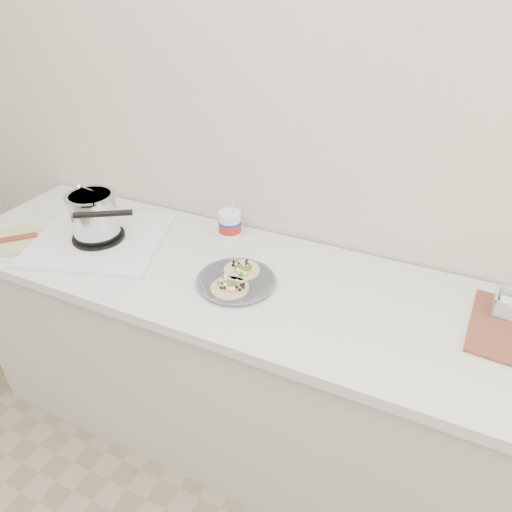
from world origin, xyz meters
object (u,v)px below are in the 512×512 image
at_px(tub, 230,222).
at_px(stove, 96,224).
at_px(taco_plate, 236,279).
at_px(bacon_plate, 17,240).

bearing_deg(tub, stove, -151.11).
relative_size(taco_plate, bacon_plate, 1.18).
bearing_deg(taco_plate, tub, 120.67).
xyz_separation_m(stove, tub, (0.46, 0.25, -0.01)).
bearing_deg(bacon_plate, tub, 27.57).
height_order(tub, bacon_plate, tub).
height_order(taco_plate, bacon_plate, taco_plate).
bearing_deg(taco_plate, bacon_plate, -172.56).
xyz_separation_m(taco_plate, tub, (-0.16, 0.27, 0.05)).
relative_size(stove, bacon_plate, 2.62).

